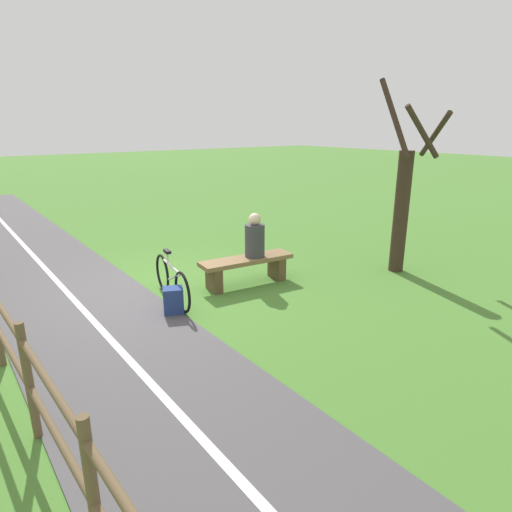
# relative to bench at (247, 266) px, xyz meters

# --- Properties ---
(ground_plane) EXTENTS (80.00, 80.00, 0.00)m
(ground_plane) POSITION_rel_bench_xyz_m (1.52, -0.70, -0.35)
(ground_plane) COLOR #477A2D
(paved_path) EXTENTS (2.77, 36.02, 0.02)m
(paved_path) POSITION_rel_bench_xyz_m (2.76, 3.30, -0.34)
(paved_path) COLOR #4C494C
(paved_path) RESTS_ON ground_plane
(path_centre_line) EXTENTS (0.43, 32.00, 0.00)m
(path_centre_line) POSITION_rel_bench_xyz_m (2.76, 3.30, -0.33)
(path_centre_line) COLOR silver
(path_centre_line) RESTS_ON paved_path
(bench) EXTENTS (1.81, 0.66, 0.51)m
(bench) POSITION_rel_bench_xyz_m (0.00, 0.00, 0.00)
(bench) COLOR brown
(bench) RESTS_ON ground_plane
(person_seated) EXTENTS (0.40, 0.40, 0.81)m
(person_seated) POSITION_rel_bench_xyz_m (-0.17, 0.02, 0.51)
(person_seated) COLOR #38383D
(person_seated) RESTS_ON bench
(bicycle) EXTENTS (0.29, 1.72, 0.85)m
(bicycle) POSITION_rel_bench_xyz_m (1.46, -0.10, 0.00)
(bicycle) COLOR black
(bicycle) RESTS_ON ground_plane
(backpack) EXTENTS (0.39, 0.38, 0.42)m
(backpack) POSITION_rel_bench_xyz_m (1.67, 0.37, -0.14)
(backpack) COLOR navy
(backpack) RESTS_ON ground_plane
(fence_roadside) EXTENTS (0.80, 14.87, 1.19)m
(fence_roadside) POSITION_rel_bench_xyz_m (3.95, 2.98, 0.35)
(fence_roadside) COLOR brown
(fence_roadside) RESTS_ON ground_plane
(tree_near_bench) EXTENTS (1.27, 1.24, 3.67)m
(tree_near_bench) POSITION_rel_bench_xyz_m (-2.89, 1.20, 1.11)
(tree_near_bench) COLOR #38281E
(tree_near_bench) RESTS_ON ground_plane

